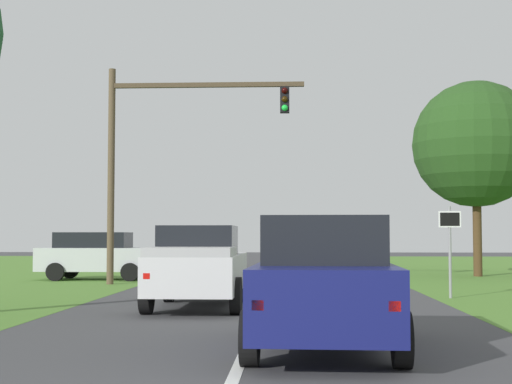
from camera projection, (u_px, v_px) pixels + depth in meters
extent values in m
plane|color=#424244|center=(262.00, 309.00, 17.48)|extent=(120.00, 120.00, 0.00)
cube|color=navy|center=(324.00, 294.00, 11.26)|extent=(2.10, 4.91, 0.92)
cube|color=black|center=(324.00, 240.00, 11.55)|extent=(1.80, 3.06, 0.68)
cube|color=red|center=(258.00, 305.00, 8.94)|extent=(0.14, 0.06, 0.12)
cube|color=red|center=(395.00, 306.00, 8.81)|extent=(0.14, 0.06, 0.12)
cylinder|color=black|center=(266.00, 314.00, 12.81)|extent=(0.26, 0.73, 0.72)
cylinder|color=black|center=(382.00, 315.00, 12.65)|extent=(0.26, 0.73, 0.72)
cylinder|color=black|center=(250.00, 338.00, 9.81)|extent=(0.26, 0.73, 0.72)
cylinder|color=black|center=(402.00, 340.00, 9.66)|extent=(0.26, 0.73, 0.72)
cube|color=silver|center=(200.00, 273.00, 17.83)|extent=(1.93, 4.92, 0.84)
cube|color=black|center=(199.00, 240.00, 17.63)|extent=(1.70, 1.87, 0.67)
cube|color=#B8B8B8|center=(191.00, 252.00, 16.34)|extent=(1.83, 1.87, 0.20)
cube|color=red|center=(147.00, 276.00, 15.45)|extent=(0.14, 0.06, 0.12)
cube|color=red|center=(224.00, 276.00, 15.38)|extent=(0.14, 0.06, 0.12)
cylinder|color=black|center=(169.00, 286.00, 19.37)|extent=(0.23, 0.80, 0.80)
cylinder|color=black|center=(245.00, 286.00, 19.28)|extent=(0.23, 0.80, 0.80)
cylinder|color=black|center=(146.00, 296.00, 16.33)|extent=(0.23, 0.80, 0.80)
cylinder|color=black|center=(236.00, 296.00, 16.24)|extent=(0.23, 0.80, 0.80)
cylinder|color=brown|center=(111.00, 176.00, 26.60)|extent=(0.24, 0.24, 7.54)
cube|color=#4C3D2B|center=(208.00, 85.00, 26.62)|extent=(6.74, 0.16, 0.16)
cube|color=black|center=(285.00, 100.00, 26.46)|extent=(0.32, 0.28, 0.90)
sphere|color=black|center=(285.00, 91.00, 26.33)|extent=(0.22, 0.22, 0.22)
sphere|color=black|center=(285.00, 99.00, 26.31)|extent=(0.22, 0.22, 0.22)
sphere|color=#1ED83F|center=(285.00, 108.00, 26.29)|extent=(0.22, 0.22, 0.22)
cylinder|color=gray|center=(450.00, 252.00, 20.55)|extent=(0.08, 0.08, 2.48)
cube|color=white|center=(450.00, 219.00, 20.57)|extent=(0.60, 0.03, 0.44)
cube|color=black|center=(450.00, 219.00, 20.56)|extent=(0.52, 0.01, 0.36)
cylinder|color=#4C351E|center=(477.00, 234.00, 31.60)|extent=(0.36, 0.36, 3.53)
sphere|color=#25491B|center=(476.00, 144.00, 31.82)|extent=(5.27, 5.27, 5.27)
cube|color=silver|center=(99.00, 259.00, 29.14)|extent=(4.53, 1.86, 0.88)
cube|color=black|center=(94.00, 240.00, 29.19)|extent=(2.72, 1.63, 0.59)
cube|color=red|center=(153.00, 259.00, 28.27)|extent=(0.06, 0.14, 0.12)
cube|color=red|center=(160.00, 258.00, 29.77)|extent=(0.06, 0.14, 0.12)
cylinder|color=black|center=(55.00, 272.00, 28.28)|extent=(0.68, 0.22, 0.68)
cylinder|color=black|center=(70.00, 270.00, 30.10)|extent=(0.68, 0.22, 0.68)
cylinder|color=black|center=(130.00, 272.00, 28.13)|extent=(0.68, 0.22, 0.68)
cylinder|color=black|center=(140.00, 270.00, 29.95)|extent=(0.68, 0.22, 0.68)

